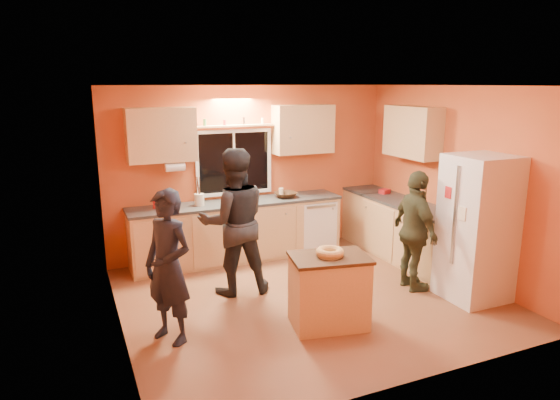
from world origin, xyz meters
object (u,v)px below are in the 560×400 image
refrigerator (477,228)px  person_left (168,267)px  person_right (415,231)px  island (329,291)px  person_center (234,222)px

refrigerator → person_left: bearing=173.3°
person_right → island: bearing=114.3°
person_center → person_right: (2.15, -0.85, -0.15)m
island → person_left: (-1.66, 0.38, 0.40)m
person_right → person_center: bearing=75.9°
refrigerator → person_center: (-2.68, 1.36, 0.03)m
person_left → person_right: person_left is taller
person_center → person_right: 2.32m
person_center → person_right: bearing=165.1°
person_right → refrigerator: bearing=-126.8°
person_left → person_right: (3.16, 0.08, -0.02)m
refrigerator → island: 2.08m
person_left → person_center: person_center is taller
person_left → refrigerator: bearing=50.0°
person_right → person_left: bearing=98.8°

